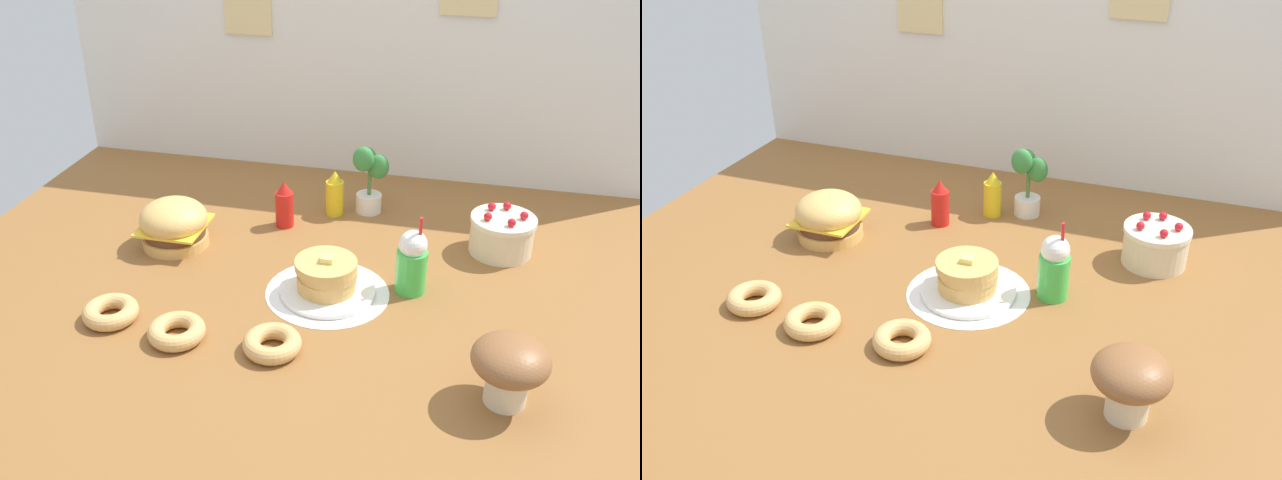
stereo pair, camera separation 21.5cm
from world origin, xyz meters
The scene contains 14 objects.
ground_plane centered at (0.00, 0.00, -0.01)m, with size 2.48×1.96×0.02m, color brown.
back_wall centered at (0.00, 0.97, 0.54)m, with size 2.48×0.04×1.07m.
doily_mat centered at (0.10, 0.00, 0.00)m, with size 0.39×0.39×0.00m, color white.
burger centered at (-0.50, 0.18, 0.08)m, with size 0.24×0.24×0.17m.
pancake_stack centered at (0.10, 0.00, 0.05)m, with size 0.30×0.30×0.13m.
layer_cake centered at (0.62, 0.40, 0.07)m, with size 0.22×0.22×0.16m.
ketchup_bottle centered at (-0.16, 0.41, 0.08)m, with size 0.07×0.07×0.18m.
mustard_bottle centered at (0.00, 0.54, 0.08)m, with size 0.07×0.07×0.18m.
cream_soda_cup centered at (0.35, 0.08, 0.11)m, with size 0.10×0.10×0.27m.
donut_pink_glaze centered at (-0.50, -0.29, 0.03)m, with size 0.17×0.17×0.05m.
donut_chocolate centered at (-0.27, -0.33, 0.03)m, with size 0.17×0.17×0.05m.
donut_vanilla centered at (0.01, -0.32, 0.03)m, with size 0.17×0.17×0.05m.
potted_plant centered at (0.12, 0.60, 0.15)m, with size 0.13×0.10×0.27m.
mushroom_stool centered at (0.65, -0.38, 0.12)m, with size 0.20×0.20×0.19m.
Camera 2 is at (0.72, -1.74, 1.23)m, focal length 39.26 mm.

